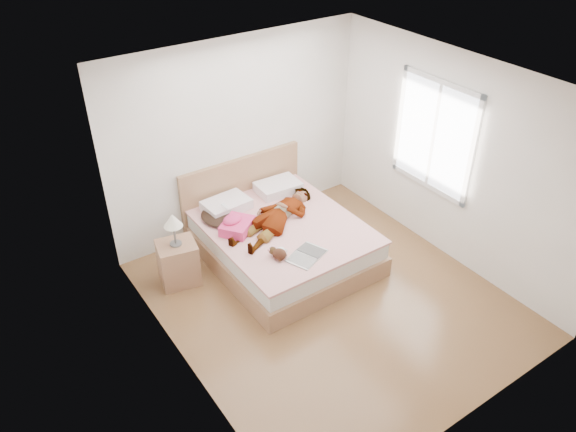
# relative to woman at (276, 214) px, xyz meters

# --- Properties ---
(ground) EXTENTS (4.00, 4.00, 0.00)m
(ground) POSITION_rel_woman_xyz_m (0.01, -1.09, -0.61)
(ground) COLOR #4C3017
(ground) RESTS_ON ground
(woman) EXTENTS (1.61, 1.11, 0.21)m
(woman) POSITION_rel_woman_xyz_m (0.00, 0.00, 0.00)
(woman) COLOR white
(woman) RESTS_ON bed
(hair) EXTENTS (0.50, 0.59, 0.08)m
(hair) POSITION_rel_woman_xyz_m (-0.57, 0.45, -0.06)
(hair) COLOR black
(hair) RESTS_ON bed
(phone) EXTENTS (0.08, 0.10, 0.05)m
(phone) POSITION_rel_woman_xyz_m (-0.50, 0.40, 0.08)
(phone) COLOR silver
(phone) RESTS_ON bed
(room_shell) EXTENTS (4.00, 4.00, 4.00)m
(room_shell) POSITION_rel_woman_xyz_m (1.79, -0.79, 0.89)
(room_shell) COLOR white
(room_shell) RESTS_ON ground
(bed) EXTENTS (1.80, 2.08, 1.00)m
(bed) POSITION_rel_woman_xyz_m (0.01, -0.05, -0.34)
(bed) COLOR brown
(bed) RESTS_ON ground
(towel) EXTENTS (0.52, 0.50, 0.21)m
(towel) POSITION_rel_woman_xyz_m (-0.53, 0.09, -0.02)
(towel) COLOR #E73E90
(towel) RESTS_ON bed
(magazine) EXTENTS (0.54, 0.45, 0.03)m
(magazine) POSITION_rel_woman_xyz_m (-0.12, -0.81, -0.09)
(magazine) COLOR white
(magazine) RESTS_ON bed
(coffee_mug) EXTENTS (0.12, 0.10, 0.09)m
(coffee_mug) POSITION_rel_woman_xyz_m (-0.34, -0.63, -0.06)
(coffee_mug) COLOR white
(coffee_mug) RESTS_ON bed
(plush_toy) EXTENTS (0.20, 0.25, 0.13)m
(plush_toy) POSITION_rel_woman_xyz_m (-0.41, -0.65, -0.04)
(plush_toy) COLOR black
(plush_toy) RESTS_ON bed
(nightstand) EXTENTS (0.52, 0.48, 0.97)m
(nightstand) POSITION_rel_woman_xyz_m (-1.28, 0.20, -0.29)
(nightstand) COLOR brown
(nightstand) RESTS_ON ground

